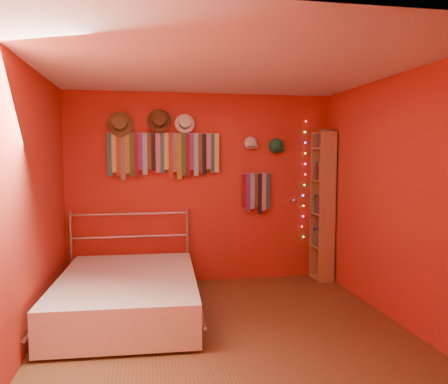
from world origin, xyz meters
TOP-DOWN VIEW (x-y plane):
  - ground at (0.00, 0.00)m, footprint 3.50×3.50m
  - back_wall at (0.00, 1.75)m, footprint 3.50×0.02m
  - right_wall at (1.75, 0.00)m, footprint 0.02×3.50m
  - left_wall at (-1.75, 0.00)m, footprint 0.02×3.50m
  - ceiling at (0.00, 0.00)m, footprint 3.50×3.50m
  - tie_rack at (-0.50, 1.68)m, footprint 1.45×0.03m
  - small_tie_rack at (0.73, 1.69)m, footprint 0.40×0.03m
  - fedora_olive at (-1.04, 1.65)m, footprint 0.32×0.17m
  - fedora_brown at (-0.55, 1.65)m, footprint 0.30×0.16m
  - fedora_white at (-0.23, 1.66)m, footprint 0.25×0.14m
  - cap_white at (0.65, 1.70)m, footprint 0.18×0.22m
  - cap_green at (1.00, 1.70)m, footprint 0.19×0.24m
  - fairy_lights at (1.41, 1.71)m, footprint 0.06×0.02m
  - reading_lamp at (1.20, 1.54)m, footprint 0.06×0.28m
  - bookshelf at (1.66, 1.53)m, footprint 0.25×0.34m
  - bed at (-0.94, 0.61)m, footprint 1.59×2.09m

SIDE VIEW (x-z plane):
  - ground at x=0.00m, z-range 0.00..0.00m
  - bed at x=-0.94m, z-range -0.27..0.73m
  - bookshelf at x=1.66m, z-range 0.02..2.02m
  - reading_lamp at x=1.20m, z-range 1.05..1.13m
  - small_tie_rack at x=0.73m, z-range 0.94..1.49m
  - back_wall at x=0.00m, z-range 0.00..2.50m
  - right_wall at x=1.75m, z-range 0.00..2.50m
  - left_wall at x=-1.75m, z-range 0.00..2.50m
  - fairy_lights at x=1.41m, z-range 0.55..2.16m
  - tie_rack at x=-0.50m, z-range 1.42..2.02m
  - cap_green at x=1.00m, z-range 1.72..1.91m
  - cap_white at x=0.65m, z-range 1.76..1.94m
  - fedora_olive at x=-1.04m, z-range 1.93..2.25m
  - fedora_white at x=-0.23m, z-range 1.98..2.23m
  - fedora_brown at x=-0.55m, z-range 1.99..2.29m
  - ceiling at x=0.00m, z-range 2.49..2.51m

